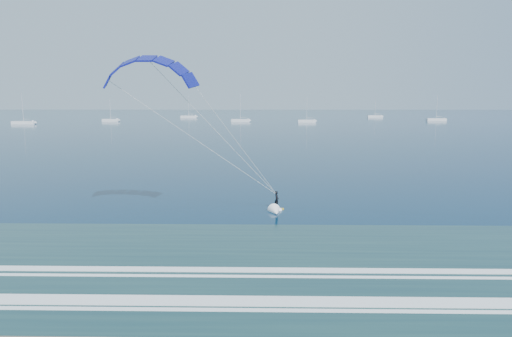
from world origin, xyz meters
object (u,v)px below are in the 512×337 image
object	(u,v)px
sailboat_2	(189,117)
sailboat_7	(240,120)
sailboat_4	(375,116)
sailboat_5	(436,119)
sailboat_1	(111,120)
kitesurfer_rig	(215,130)
sailboat_0	(24,122)
sailboat_3	(307,121)

from	to	relation	value
sailboat_2	sailboat_7	xyz separation A→B (m)	(30.63, -46.01, 0.02)
sailboat_2	sailboat_4	bearing A→B (deg)	3.47
sailboat_4	sailboat_7	distance (m)	88.87
sailboat_2	sailboat_5	xyz separation A→B (m)	(120.97, -35.09, 0.00)
sailboat_4	sailboat_5	distance (m)	45.25
sailboat_1	sailboat_7	xyz separation A→B (m)	(57.97, -0.10, 0.03)
sailboat_1	sailboat_2	world-z (taller)	sailboat_2
kitesurfer_rig	sailboat_2	distance (m)	216.15
sailboat_0	sailboat_2	world-z (taller)	sailboat_0
sailboat_7	sailboat_5	bearing A→B (deg)	6.89
sailboat_5	sailboat_7	distance (m)	91.00
kitesurfer_rig	sailboat_5	size ratio (longest dim) A/B	1.28
kitesurfer_rig	sailboat_0	bearing A→B (deg)	122.52
sailboat_2	sailboat_3	world-z (taller)	sailboat_2
kitesurfer_rig	sailboat_2	world-z (taller)	kitesurfer_rig
sailboat_0	sailboat_2	size ratio (longest dim) A/B	1.05
sailboat_1	sailboat_2	distance (m)	53.43
sailboat_0	sailboat_1	world-z (taller)	sailboat_0
sailboat_3	sailboat_7	world-z (taller)	sailboat_7
sailboat_7	sailboat_3	bearing A→B (deg)	-12.10
sailboat_1	kitesurfer_rig	bearing A→B (deg)	-68.79
sailboat_1	sailboat_7	bearing A→B (deg)	-0.10
sailboat_1	sailboat_5	distance (m)	148.70
sailboat_0	sailboat_3	distance (m)	115.40
sailboat_3	sailboat_4	xyz separation A→B (m)	(43.11, 58.40, 0.00)
sailboat_4	kitesurfer_rig	bearing A→B (deg)	-106.56
sailboat_1	sailboat_4	size ratio (longest dim) A/B	0.91
kitesurfer_rig	sailboat_4	world-z (taller)	kitesurfer_rig
kitesurfer_rig	sailboat_7	world-z (taller)	kitesurfer_rig
sailboat_3	sailboat_5	world-z (taller)	sailboat_5
sailboat_7	sailboat_0	bearing A→B (deg)	-165.57
kitesurfer_rig	sailboat_1	distance (m)	179.12
sailboat_5	sailboat_2	bearing A→B (deg)	163.82
sailboat_0	sailboat_2	xyz separation A→B (m)	(54.89, 68.01, -0.00)
kitesurfer_rig	sailboat_3	distance (m)	162.24
kitesurfer_rig	sailboat_4	distance (m)	228.58
sailboat_5	sailboat_3	bearing A→B (deg)	-164.49
kitesurfer_rig	sailboat_7	size ratio (longest dim) A/B	1.23
sailboat_3	sailboat_5	distance (m)	63.87
sailboat_4	sailboat_5	bearing A→B (deg)	-65.95
sailboat_3	kitesurfer_rig	bearing A→B (deg)	-97.80
sailboat_4	sailboat_7	world-z (taller)	sailboat_7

